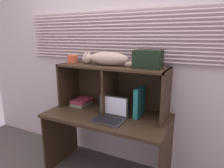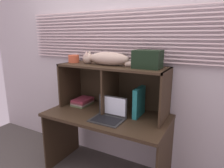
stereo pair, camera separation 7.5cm
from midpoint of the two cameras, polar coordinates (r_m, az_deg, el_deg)
The scene contains 9 objects.
back_panel_with_blinds at distance 2.27m, azimuth 1.83°, elevation 7.31°, with size 4.40×0.08×2.50m.
desk at distance 2.14m, azimuth -2.50°, elevation -12.30°, with size 1.27×0.65×0.72m.
hutch_shelf_unit at distance 2.12m, azimuth -0.66°, elevation 1.24°, with size 1.15×0.39×0.49m.
cat at distance 2.08m, azimuth -2.63°, elevation 7.23°, with size 0.71×0.15×0.14m.
laptop at distance 1.96m, azimuth -1.74°, elevation -8.83°, with size 0.31×0.24×0.21m.
binder_upright at distance 2.02m, azimuth 6.79°, elevation -5.03°, with size 0.05×0.24×0.29m, color #1D7170.
book_stack at distance 2.37m, azimuth -9.52°, elevation -5.10°, with size 0.18×0.25×0.07m.
small_basket at distance 2.32m, azimuth -12.09°, elevation 7.03°, with size 0.12×0.12×0.09m, color #BE4F31.
storage_box at distance 1.90m, azimuth 9.16°, elevation 7.05°, with size 0.26×0.19×0.17m, color black.
Camera 1 is at (0.91, -1.52, 1.50)m, focal length 31.96 mm.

